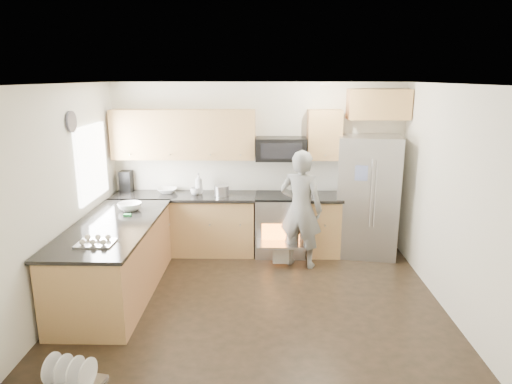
{
  "coord_description": "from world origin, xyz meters",
  "views": [
    {
      "loc": [
        0.12,
        -5.02,
        2.68
      ],
      "look_at": [
        0.0,
        0.5,
        1.28
      ],
      "focal_mm": 32.0,
      "sensor_mm": 36.0,
      "label": 1
    }
  ],
  "objects_px": {
    "stove_range": "(280,211)",
    "refrigerator": "(367,196)",
    "dish_rack": "(71,379)",
    "person": "(301,209)"
  },
  "relations": [
    {
      "from": "stove_range",
      "to": "refrigerator",
      "type": "height_order",
      "value": "refrigerator"
    },
    {
      "from": "stove_range",
      "to": "dish_rack",
      "type": "height_order",
      "value": "stove_range"
    },
    {
      "from": "stove_range",
      "to": "dish_rack",
      "type": "distance_m",
      "value": 3.84
    },
    {
      "from": "dish_rack",
      "to": "stove_range",
      "type": "bearing_deg",
      "value": 59.24
    },
    {
      "from": "dish_rack",
      "to": "person",
      "type": "bearing_deg",
      "value": 51.31
    },
    {
      "from": "person",
      "to": "refrigerator",
      "type": "bearing_deg",
      "value": -132.79
    },
    {
      "from": "refrigerator",
      "to": "dish_rack",
      "type": "distance_m",
      "value": 4.68
    },
    {
      "from": "person",
      "to": "dish_rack",
      "type": "distance_m",
      "value": 3.62
    },
    {
      "from": "refrigerator",
      "to": "dish_rack",
      "type": "xyz_separation_m",
      "value": [
        -3.25,
        -3.26,
        -0.83
      ]
    },
    {
      "from": "dish_rack",
      "to": "refrigerator",
      "type": "bearing_deg",
      "value": 45.12
    }
  ]
}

